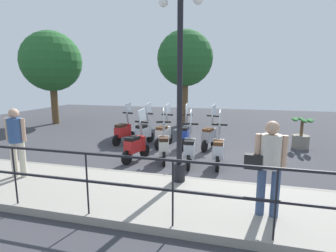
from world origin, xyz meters
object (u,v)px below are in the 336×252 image
(pedestrian_with_bag, at_px, (269,161))
(tree_distant, at_px, (185,59))
(lamp_post_near, at_px, (180,96))
(scooter_far_0, at_px, (209,136))
(scooter_far_1, at_px, (185,134))
(scooter_near_3, at_px, (136,145))
(scooter_far_2, at_px, (164,134))
(tree_large, at_px, (51,62))
(scooter_far_3, at_px, (144,132))
(scooter_far_4, at_px, (124,131))
(scooter_near_2, at_px, (164,145))
(potted_palm, at_px, (301,135))
(scooter_near_0, at_px, (218,149))
(pedestrian_distant, at_px, (16,137))
(scooter_near_1, at_px, (190,148))

(pedestrian_with_bag, bearing_deg, tree_distant, 21.95)
(lamp_post_near, distance_m, scooter_far_0, 3.76)
(pedestrian_with_bag, xyz_separation_m, scooter_far_1, (4.54, 2.25, -0.60))
(tree_distant, height_order, scooter_far_1, tree_distant)
(tree_distant, bearing_deg, scooter_near_3, 178.96)
(tree_distant, distance_m, scooter_far_2, 5.77)
(tree_large, distance_m, scooter_far_3, 7.62)
(lamp_post_near, distance_m, tree_large, 10.77)
(lamp_post_near, bearing_deg, scooter_far_2, 21.07)
(tree_distant, relative_size, scooter_far_4, 3.18)
(scooter_far_3, bearing_deg, tree_distant, 7.30)
(scooter_far_3, bearing_deg, scooter_near_2, -130.50)
(scooter_far_3, xyz_separation_m, scooter_far_4, (-0.02, 0.80, 0.00))
(potted_palm, height_order, scooter_near_0, scooter_near_0)
(tree_distant, xyz_separation_m, scooter_far_3, (-4.85, 0.55, -2.94))
(tree_distant, bearing_deg, pedestrian_distant, 166.62)
(pedestrian_distant, height_order, scooter_far_1, pedestrian_distant)
(lamp_post_near, distance_m, scooter_near_2, 2.46)
(pedestrian_with_bag, distance_m, scooter_far_1, 5.10)
(pedestrian_with_bag, height_order, pedestrian_distant, same)
(pedestrian_with_bag, relative_size, scooter_near_2, 1.03)
(scooter_far_4, bearing_deg, scooter_far_3, -73.74)
(pedestrian_with_bag, xyz_separation_m, scooter_near_2, (2.81, 2.54, -0.60))
(lamp_post_near, bearing_deg, tree_large, 51.26)
(scooter_near_1, distance_m, scooter_far_3, 2.75)
(tree_large, height_order, scooter_near_1, tree_large)
(tree_large, distance_m, scooter_far_1, 8.91)
(tree_large, height_order, scooter_far_2, tree_large)
(pedestrian_with_bag, xyz_separation_m, scooter_far_2, (4.43, 2.99, -0.60))
(scooter_near_0, relative_size, scooter_far_2, 1.00)
(scooter_near_1, distance_m, scooter_far_1, 1.94)
(scooter_near_0, bearing_deg, lamp_post_near, 154.61)
(scooter_near_0, bearing_deg, potted_palm, -45.67)
(potted_palm, bearing_deg, tree_distant, 51.79)
(lamp_post_near, distance_m, scooter_far_4, 4.72)
(scooter_far_0, bearing_deg, scooter_far_4, 106.09)
(scooter_far_1, bearing_deg, scooter_near_2, 168.52)
(scooter_near_1, xyz_separation_m, scooter_far_1, (1.87, 0.50, 0.00))
(scooter_near_2, xyz_separation_m, scooter_far_1, (1.73, -0.29, 0.00))
(pedestrian_distant, relative_size, scooter_far_2, 1.03)
(tree_distant, bearing_deg, scooter_far_2, -177.31)
(pedestrian_distant, distance_m, scooter_near_0, 5.01)
(scooter_far_0, height_order, scooter_far_3, same)
(scooter_near_1, bearing_deg, scooter_near_2, 73.51)
(potted_palm, xyz_separation_m, scooter_near_3, (-2.86, 5.04, 0.04))
(tree_large, relative_size, scooter_near_2, 3.16)
(tree_large, bearing_deg, scooter_far_0, -110.78)
(tree_distant, bearing_deg, scooter_far_0, -159.40)
(tree_large, relative_size, scooter_near_0, 3.16)
(lamp_post_near, distance_m, scooter_near_3, 2.74)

